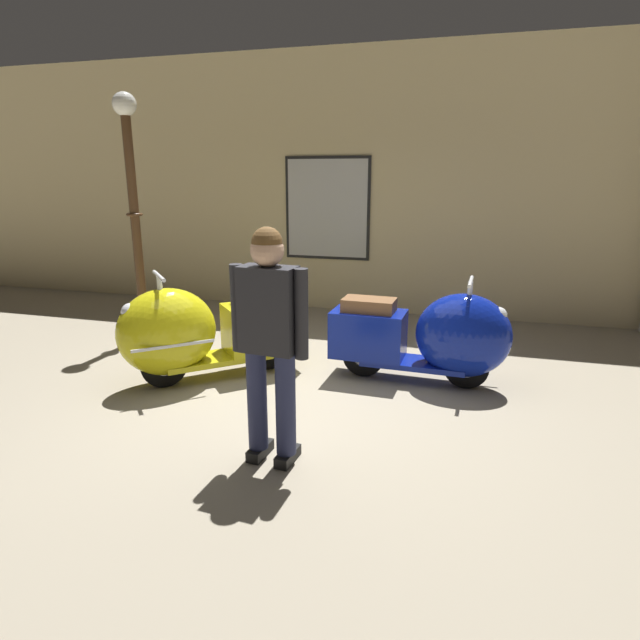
# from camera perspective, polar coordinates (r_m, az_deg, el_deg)

# --- Properties ---
(ground_plane) EXTENTS (60.00, 60.00, 0.00)m
(ground_plane) POSITION_cam_1_polar(r_m,az_deg,el_deg) (4.81, -3.13, -8.86)
(ground_plane) COLOR gray
(showroom_back_wall) EXTENTS (18.00, 0.63, 3.66)m
(showroom_back_wall) POSITION_cam_1_polar(r_m,az_deg,el_deg) (7.77, 6.28, 14.28)
(showroom_back_wall) COLOR #CCB784
(showroom_back_wall) RESTS_ON ground
(scooter_0) EXTENTS (1.67, 1.59, 1.10)m
(scooter_0) POSITION_cam_1_polar(r_m,az_deg,el_deg) (5.27, -13.06, -1.25)
(scooter_0) COLOR black
(scooter_0) RESTS_ON ground
(scooter_1) EXTENTS (1.74, 0.59, 1.05)m
(scooter_1) POSITION_cam_1_polar(r_m,az_deg,el_deg) (5.18, 12.10, -1.75)
(scooter_1) COLOR black
(scooter_1) RESTS_ON ground
(lamppost) EXTENTS (0.28, 0.28, 2.87)m
(lamppost) POSITION_cam_1_polar(r_m,az_deg,el_deg) (6.73, -19.40, 10.62)
(lamppost) COLOR #472D19
(lamppost) RESTS_ON ground
(visitor_1) EXTENTS (0.56, 0.29, 1.66)m
(visitor_1) POSITION_cam_1_polar(r_m,az_deg,el_deg) (3.55, -5.49, -1.27)
(visitor_1) COLOR black
(visitor_1) RESTS_ON ground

